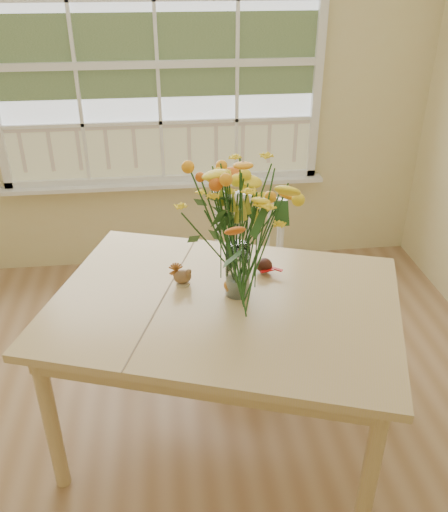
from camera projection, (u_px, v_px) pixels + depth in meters
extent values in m
cube|color=#99714A|center=(181.00, 497.00, 2.53)|extent=(4.00, 4.50, 0.01)
cube|color=beige|center=(159.00, 93.00, 3.81)|extent=(4.00, 0.02, 2.70)
cube|color=silver|center=(157.00, 64.00, 3.70)|extent=(2.20, 0.00, 1.60)
cube|color=white|center=(164.00, 184.00, 4.08)|extent=(2.42, 0.12, 0.03)
cube|color=tan|center=(225.00, 304.00, 2.47)|extent=(1.83, 1.55, 0.04)
cube|color=tan|center=(224.00, 316.00, 2.50)|extent=(1.68, 1.40, 0.10)
cylinder|color=tan|center=(51.00, 422.00, 2.40)|extent=(0.07, 0.07, 0.79)
cylinder|color=tan|center=(127.00, 305.00, 3.20)|extent=(0.07, 0.07, 0.79)
cylinder|color=tan|center=(370.00, 476.00, 2.15)|extent=(0.07, 0.07, 0.79)
cylinder|color=tan|center=(366.00, 335.00, 2.95)|extent=(0.07, 0.07, 0.79)
cube|color=white|center=(240.00, 286.00, 3.27)|extent=(0.58, 0.57, 0.05)
cube|color=white|center=(249.00, 236.00, 3.29)|extent=(0.42, 0.22, 0.51)
cylinder|color=white|center=(206.00, 328.00, 3.30)|extent=(0.04, 0.04, 0.43)
cylinder|color=white|center=(221.00, 299.00, 3.57)|extent=(0.04, 0.04, 0.43)
cylinder|color=white|center=(260.00, 338.00, 3.21)|extent=(0.04, 0.04, 0.43)
cylinder|color=white|center=(272.00, 308.00, 3.48)|extent=(0.04, 0.04, 0.43)
cylinder|color=white|center=(238.00, 270.00, 2.45)|extent=(0.11, 0.11, 0.25)
ellipsoid|color=#C06B16|center=(233.00, 286.00, 2.50)|extent=(0.09, 0.09, 0.07)
cylinder|color=#CCB78C|center=(183.00, 283.00, 2.58)|extent=(0.07, 0.07, 0.01)
ellipsoid|color=brown|center=(182.00, 277.00, 2.56)|extent=(0.09, 0.06, 0.07)
ellipsoid|color=#38160F|center=(264.00, 266.00, 2.66)|extent=(0.08, 0.08, 0.07)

